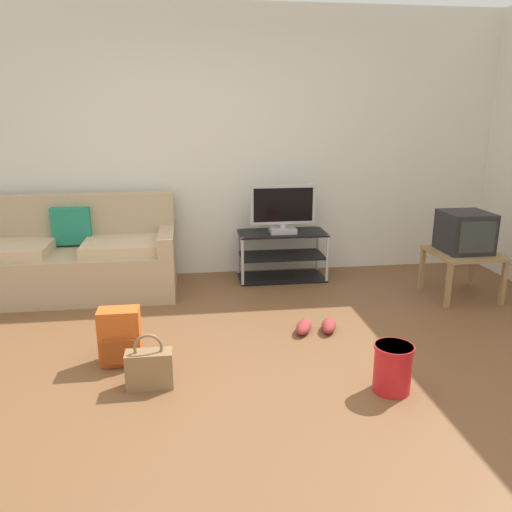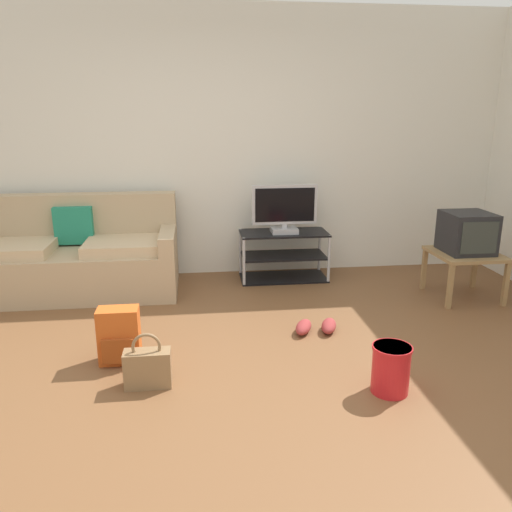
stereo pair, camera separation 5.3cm
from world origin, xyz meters
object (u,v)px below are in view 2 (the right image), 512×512
object	(u,v)px
couch	(73,258)
flat_tv	(285,209)
side_table	(465,259)
backpack	(119,336)
handbag	(148,367)
tv_stand	(283,255)
sneakers_pair	(316,326)
cleaning_bucket	(391,368)
crt_tv	(467,232)

from	to	relation	value
couch	flat_tv	world-z (taller)	flat_tv
side_table	backpack	bearing A→B (deg)	-162.84
backpack	handbag	bearing A→B (deg)	-50.11
tv_stand	handbag	xyz separation A→B (m)	(-1.22, -2.04, -0.12)
flat_tv	sneakers_pair	xyz separation A→B (m)	(0.03, -1.34, -0.69)
couch	cleaning_bucket	size ratio (longest dim) A/B	6.36
flat_tv	crt_tv	distance (m)	1.72
side_table	crt_tv	xyz separation A→B (m)	(0.00, 0.02, 0.24)
backpack	handbag	size ratio (longest dim) A/B	1.08
backpack	sneakers_pair	size ratio (longest dim) A/B	0.97
tv_stand	backpack	bearing A→B (deg)	-130.59
sneakers_pair	backpack	bearing A→B (deg)	-167.69
side_table	backpack	xyz separation A→B (m)	(-3.00, -0.93, -0.18)
backpack	cleaning_bucket	bearing A→B (deg)	-11.08
couch	backpack	size ratio (longest dim) A/B	4.99
couch	flat_tv	distance (m)	2.10
side_table	flat_tv	bearing A→B (deg)	155.04
flat_tv	crt_tv	world-z (taller)	flat_tv
side_table	backpack	distance (m)	3.15
sneakers_pair	crt_tv	bearing A→B (deg)	22.09
tv_stand	side_table	world-z (taller)	tv_stand
cleaning_bucket	sneakers_pair	distance (m)	0.97
cleaning_bucket	sneakers_pair	bearing A→B (deg)	104.61
crt_tv	sneakers_pair	bearing A→B (deg)	-157.91
tv_stand	side_table	xyz separation A→B (m)	(1.56, -0.75, 0.13)
tv_stand	crt_tv	world-z (taller)	crt_tv
crt_tv	sneakers_pair	world-z (taller)	crt_tv
side_table	couch	bearing A→B (deg)	170.55
couch	handbag	xyz separation A→B (m)	(0.84, -1.89, -0.21)
couch	backpack	bearing A→B (deg)	-67.85
tv_stand	side_table	size ratio (longest dim) A/B	1.53
crt_tv	cleaning_bucket	distance (m)	2.07
flat_tv	sneakers_pair	size ratio (longest dim) A/B	1.63
sneakers_pair	cleaning_bucket	bearing A→B (deg)	-75.39
flat_tv	backpack	size ratio (longest dim) A/B	1.68
tv_stand	flat_tv	world-z (taller)	flat_tv
sneakers_pair	handbag	bearing A→B (deg)	-151.49
tv_stand	backpack	world-z (taller)	tv_stand
backpack	handbag	xyz separation A→B (m)	(0.22, -0.36, -0.06)
tv_stand	cleaning_bucket	bearing A→B (deg)	-83.25
side_table	handbag	bearing A→B (deg)	-155.22
backpack	flat_tv	bearing A→B (deg)	57.58
couch	tv_stand	size ratio (longest dim) A/B	2.19
couch	side_table	size ratio (longest dim) A/B	3.35
couch	cleaning_bucket	world-z (taller)	couch
couch	tv_stand	xyz separation A→B (m)	(2.06, 0.15, -0.09)
sneakers_pair	side_table	bearing A→B (deg)	21.57
tv_stand	side_table	bearing A→B (deg)	-25.63
tv_stand	backpack	xyz separation A→B (m)	(-1.44, -1.68, -0.06)
tv_stand	cleaning_bucket	distance (m)	2.30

